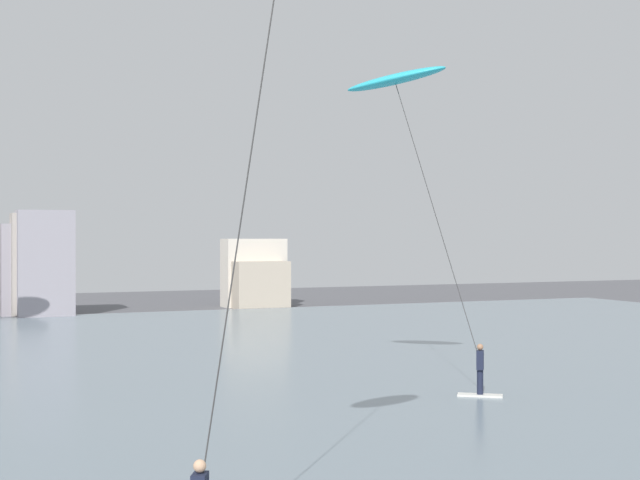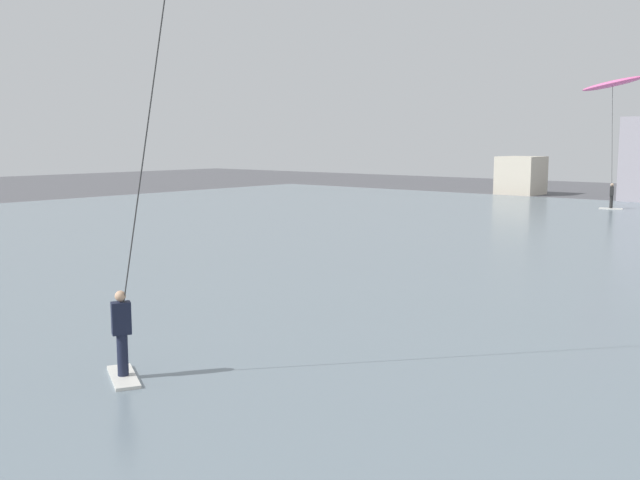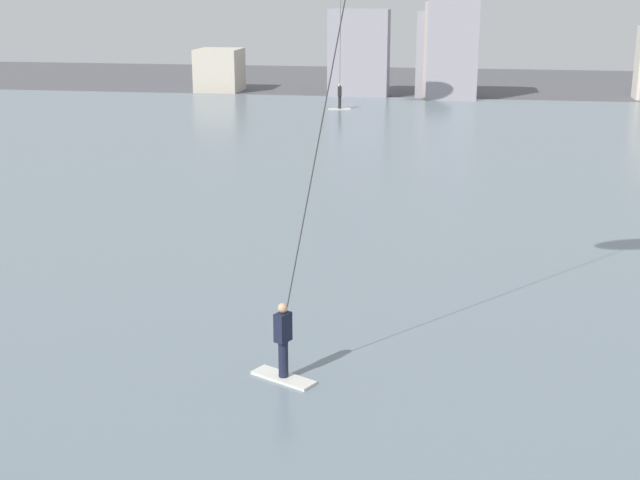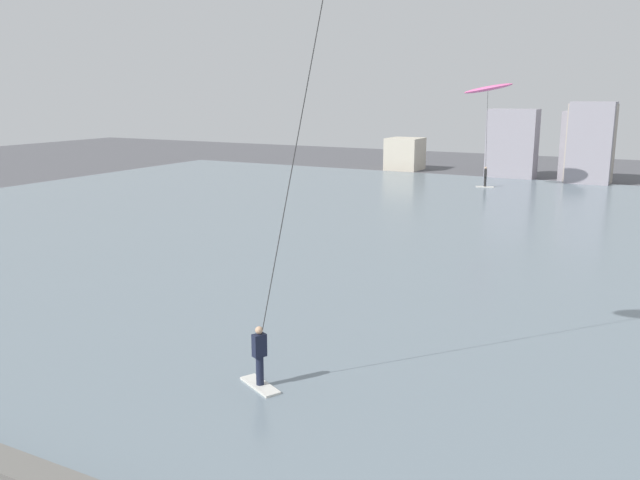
# 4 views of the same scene
# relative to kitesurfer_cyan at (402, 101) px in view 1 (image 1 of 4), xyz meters

# --- Properties ---
(water_bay) EXTENTS (84.00, 52.00, 0.10)m
(water_bay) POSITION_rel_kitesurfer_cyan_xyz_m (-7.05, 7.02, -9.63)
(water_bay) COLOR slate
(water_bay) RESTS_ON ground
(far_shore_buildings) EXTENTS (36.29, 5.59, 6.81)m
(far_shore_buildings) POSITION_rel_kitesurfer_cyan_xyz_m (-7.02, 34.49, -6.91)
(far_shore_buildings) COLOR beige
(far_shore_buildings) RESTS_ON ground
(kitesurfer_cyan) EXTENTS (3.82, 5.11, 10.83)m
(kitesurfer_cyan) POSITION_rel_kitesurfer_cyan_xyz_m (0.00, 0.00, 0.00)
(kitesurfer_cyan) COLOR silver
(kitesurfer_cyan) RESTS_ON water_bay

